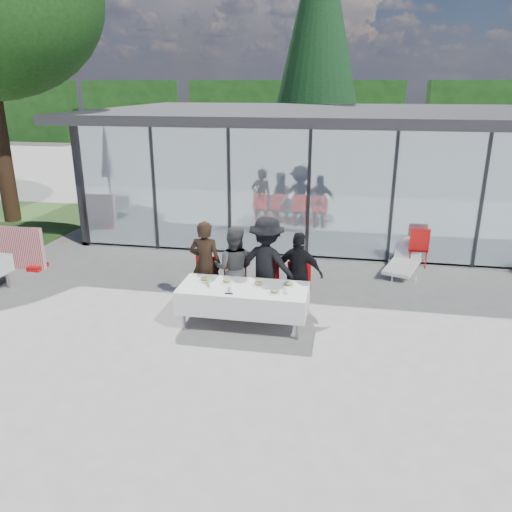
{
  "coord_description": "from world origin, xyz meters",
  "views": [
    {
      "loc": [
        1.94,
        -7.72,
        4.1
      ],
      "look_at": [
        0.28,
        1.2,
        0.98
      ],
      "focal_mm": 35.0,
      "sensor_mm": 36.0,
      "label": 1
    }
  ],
  "objects_px": {
    "diner_chair_d": "(298,286)",
    "plate_d": "(289,284)",
    "diner_b": "(234,268)",
    "plate_a": "(205,279)",
    "diner_a": "(205,264)",
    "diner_chair_c": "(267,283)",
    "lounger": "(404,261)",
    "spare_chair_b": "(419,246)",
    "diner_chair_b": "(234,281)",
    "juice_bottle": "(208,281)",
    "dining_table": "(244,298)",
    "plate_c": "(259,284)",
    "folded_eyeglasses": "(229,294)",
    "conifer_tree": "(319,32)",
    "diner_c": "(267,265)",
    "diner_d": "(299,273)",
    "plate_b": "(227,281)",
    "plate_extra": "(275,291)",
    "diner_chair_a": "(206,279)"
  },
  "relations": [
    {
      "from": "diner_a",
      "to": "diner_chair_c",
      "type": "bearing_deg",
      "value": -179.39
    },
    {
      "from": "diner_b",
      "to": "diner_chair_c",
      "type": "xyz_separation_m",
      "value": [
        0.63,
        0.01,
        -0.27
      ]
    },
    {
      "from": "plate_b",
      "to": "folded_eyeglasses",
      "type": "bearing_deg",
      "value": -72.84
    },
    {
      "from": "diner_c",
      "to": "diner_chair_d",
      "type": "xyz_separation_m",
      "value": [
        0.6,
        0.01,
        -0.38
      ]
    },
    {
      "from": "diner_chair_b",
      "to": "folded_eyeglasses",
      "type": "distance_m",
      "value": 1.13
    },
    {
      "from": "dining_table",
      "to": "diner_a",
      "type": "xyz_separation_m",
      "value": [
        -0.9,
        0.74,
        0.31
      ]
    },
    {
      "from": "diner_d",
      "to": "conifer_tree",
      "type": "height_order",
      "value": "conifer_tree"
    },
    {
      "from": "diner_chair_a",
      "to": "folded_eyeglasses",
      "type": "distance_m",
      "value": 1.34
    },
    {
      "from": "plate_a",
      "to": "plate_c",
      "type": "xyz_separation_m",
      "value": [
        1.0,
        -0.05,
        0.0
      ]
    },
    {
      "from": "diner_chair_d",
      "to": "spare_chair_b",
      "type": "xyz_separation_m",
      "value": [
        2.51,
        2.97,
        0.0
      ]
    },
    {
      "from": "diner_chair_c",
      "to": "lounger",
      "type": "bearing_deg",
      "value": 43.4
    },
    {
      "from": "diner_a",
      "to": "diner_chair_a",
      "type": "relative_size",
      "value": 1.75
    },
    {
      "from": "plate_a",
      "to": "plate_b",
      "type": "relative_size",
      "value": 1.0
    },
    {
      "from": "diner_a",
      "to": "conifer_tree",
      "type": "height_order",
      "value": "conifer_tree"
    },
    {
      "from": "diner_d",
      "to": "diner_chair_d",
      "type": "xyz_separation_m",
      "value": [
        -0.0,
        0.01,
        -0.25
      ]
    },
    {
      "from": "diner_chair_d",
      "to": "folded_eyeglasses",
      "type": "height_order",
      "value": "diner_chair_d"
    },
    {
      "from": "diner_b",
      "to": "juice_bottle",
      "type": "distance_m",
      "value": 0.83
    },
    {
      "from": "diner_chair_b",
      "to": "juice_bottle",
      "type": "distance_m",
      "value": 0.89
    },
    {
      "from": "dining_table",
      "to": "folded_eyeglasses",
      "type": "distance_m",
      "value": 0.45
    },
    {
      "from": "diner_chair_b",
      "to": "diner_chair_d",
      "type": "height_order",
      "value": "same"
    },
    {
      "from": "dining_table",
      "to": "conifer_tree",
      "type": "height_order",
      "value": "conifer_tree"
    },
    {
      "from": "diner_c",
      "to": "plate_c",
      "type": "bearing_deg",
      "value": 100.97
    },
    {
      "from": "diner_b",
      "to": "diner_chair_d",
      "type": "bearing_deg",
      "value": 179.55
    },
    {
      "from": "plate_a",
      "to": "spare_chair_b",
      "type": "height_order",
      "value": "spare_chair_b"
    },
    {
      "from": "plate_b",
      "to": "plate_d",
      "type": "relative_size",
      "value": 1.0
    },
    {
      "from": "plate_b",
      "to": "plate_extra",
      "type": "bearing_deg",
      "value": -18.9
    },
    {
      "from": "folded_eyeglasses",
      "to": "conifer_tree",
      "type": "xyz_separation_m",
      "value": [
        0.43,
        13.18,
        5.23
      ]
    },
    {
      "from": "diner_chair_d",
      "to": "plate_d",
      "type": "xyz_separation_m",
      "value": [
        -0.12,
        -0.54,
        0.24
      ]
    },
    {
      "from": "diner_chair_b",
      "to": "dining_table",
      "type": "bearing_deg",
      "value": -65.44
    },
    {
      "from": "diner_chair_d",
      "to": "diner_chair_b",
      "type": "bearing_deg",
      "value": 180.0
    },
    {
      "from": "juice_bottle",
      "to": "spare_chair_b",
      "type": "xyz_separation_m",
      "value": [
        4.04,
        3.75,
        -0.29
      ]
    },
    {
      "from": "juice_bottle",
      "to": "diner_chair_c",
      "type": "bearing_deg",
      "value": 40.38
    },
    {
      "from": "diner_c",
      "to": "lounger",
      "type": "bearing_deg",
      "value": -121.92
    },
    {
      "from": "dining_table",
      "to": "folded_eyeglasses",
      "type": "height_order",
      "value": "folded_eyeglasses"
    },
    {
      "from": "spare_chair_b",
      "to": "plate_a",
      "type": "bearing_deg",
      "value": -139.48
    },
    {
      "from": "plate_c",
      "to": "plate_d",
      "type": "relative_size",
      "value": 1.0
    },
    {
      "from": "diner_c",
      "to": "diner_chair_c",
      "type": "bearing_deg",
      "value": -75.39
    },
    {
      "from": "plate_c",
      "to": "conifer_tree",
      "type": "relative_size",
      "value": 0.02
    },
    {
      "from": "diner_chair_c",
      "to": "diner_chair_b",
      "type": "bearing_deg",
      "value": 180.0
    },
    {
      "from": "plate_d",
      "to": "spare_chair_b",
      "type": "relative_size",
      "value": 0.24
    },
    {
      "from": "plate_c",
      "to": "lounger",
      "type": "xyz_separation_m",
      "value": [
        2.82,
        3.26,
        -0.52
      ]
    },
    {
      "from": "diner_b",
      "to": "plate_a",
      "type": "bearing_deg",
      "value": 54.12
    },
    {
      "from": "juice_bottle",
      "to": "diner_b",
      "type": "bearing_deg",
      "value": 69.51
    },
    {
      "from": "dining_table",
      "to": "plate_c",
      "type": "relative_size",
      "value": 9.59
    },
    {
      "from": "plate_extra",
      "to": "diner_c",
      "type": "bearing_deg",
      "value": 107.59
    },
    {
      "from": "diner_chair_d",
      "to": "spare_chair_b",
      "type": "height_order",
      "value": "same"
    },
    {
      "from": "diner_a",
      "to": "diner_b",
      "type": "relative_size",
      "value": 1.06
    },
    {
      "from": "diner_b",
      "to": "plate_d",
      "type": "relative_size",
      "value": 6.84
    },
    {
      "from": "folded_eyeglasses",
      "to": "lounger",
      "type": "bearing_deg",
      "value": 48.94
    },
    {
      "from": "dining_table",
      "to": "diner_b",
      "type": "distance_m",
      "value": 0.86
    }
  ]
}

